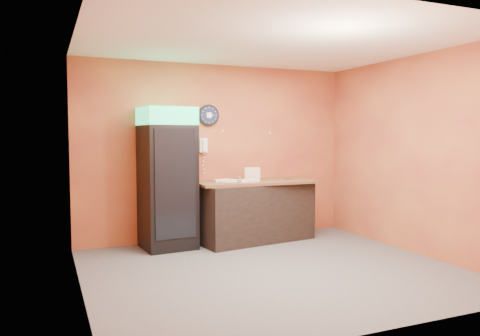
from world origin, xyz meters
TOP-DOWN VIEW (x-y plane):
  - floor at (0.00, 0.00)m, footprint 4.50×4.50m
  - back_wall at (0.00, 2.00)m, footprint 4.50×0.02m
  - left_wall at (-2.25, 0.00)m, footprint 0.02×4.00m
  - right_wall at (2.25, 0.00)m, footprint 0.02×4.00m
  - ceiling at (0.00, 0.00)m, footprint 4.50×4.00m
  - beverage_cooler at (-0.92, 1.60)m, footprint 0.78×0.79m
  - prep_counter at (0.47, 1.59)m, footprint 1.94×1.08m
  - wall_clock at (-0.15, 1.97)m, footprint 0.34×0.06m
  - wall_phone at (-0.25, 1.95)m, footprint 0.12×0.11m
  - butcher_paper at (0.47, 1.59)m, footprint 1.90×0.86m
  - sub_roll_stack at (0.46, 1.63)m, footprint 0.26×0.17m
  - wrapped_sandwich_left at (0.01, 1.52)m, footprint 0.28×0.17m
  - wrapped_sandwich_mid at (0.30, 1.41)m, footprint 0.31×0.14m
  - wrapped_sandwich_right at (-0.06, 1.62)m, footprint 0.28×0.14m
  - kitchen_tool at (0.27, 1.72)m, footprint 0.07×0.07m

SIDE VIEW (x-z plane):
  - floor at x=0.00m, z-range 0.00..0.00m
  - prep_counter at x=0.47m, z-range 0.00..0.92m
  - butcher_paper at x=0.47m, z-range 0.92..0.96m
  - wrapped_sandwich_left at x=0.01m, z-range 0.96..0.99m
  - wrapped_sandwich_right at x=-0.06m, z-range 0.96..1.00m
  - wrapped_sandwich_mid at x=0.30m, z-range 0.96..1.00m
  - kitchen_tool at x=0.27m, z-range 0.96..1.03m
  - beverage_cooler at x=-0.92m, z-range -0.02..2.06m
  - sub_roll_stack at x=0.46m, z-range 0.96..1.16m
  - back_wall at x=0.00m, z-range 0.00..2.80m
  - left_wall at x=-2.25m, z-range 0.00..2.80m
  - right_wall at x=2.25m, z-range 0.00..2.80m
  - wall_phone at x=-0.25m, z-range 1.40..1.63m
  - wall_clock at x=-0.15m, z-range 1.82..2.16m
  - ceiling at x=0.00m, z-range 2.79..2.81m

